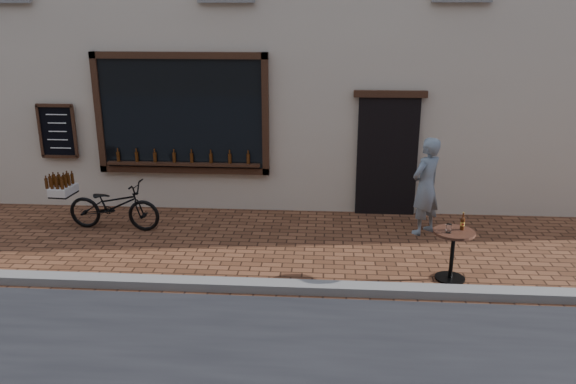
{
  "coord_description": "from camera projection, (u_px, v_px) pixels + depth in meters",
  "views": [
    {
      "loc": [
        0.79,
        -6.68,
        3.6
      ],
      "look_at": [
        0.23,
        1.2,
        1.1
      ],
      "focal_mm": 35.0,
      "sensor_mm": 36.0,
      "label": 1
    }
  ],
  "objects": [
    {
      "name": "pedestrian",
      "position": [
        426.0,
        186.0,
        9.46
      ],
      "size": [
        0.72,
        0.71,
        1.68
      ],
      "primitive_type": "imported",
      "rotation": [
        0.0,
        0.0,
        3.89
      ],
      "color": "slate",
      "rests_on": "ground"
    },
    {
      "name": "ground",
      "position": [
        264.0,
        297.0,
        7.5
      ],
      "size": [
        90.0,
        90.0,
        0.0
      ],
      "primitive_type": "plane",
      "color": "#4C2A18",
      "rests_on": "ground"
    },
    {
      "name": "cargo_bicycle",
      "position": [
        112.0,
        205.0,
        9.76
      ],
      "size": [
        1.98,
        0.7,
        0.93
      ],
      "rotation": [
        0.0,
        0.0,
        1.49
      ],
      "color": "black",
      "rests_on": "ground"
    },
    {
      "name": "bistro_table",
      "position": [
        453.0,
        245.0,
        7.85
      ],
      "size": [
        0.57,
        0.57,
        0.99
      ],
      "color": "black",
      "rests_on": "ground"
    },
    {
      "name": "kerb",
      "position": [
        266.0,
        286.0,
        7.67
      ],
      "size": [
        90.0,
        0.25,
        0.12
      ],
      "primitive_type": "cube",
      "color": "slate",
      "rests_on": "ground"
    }
  ]
}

